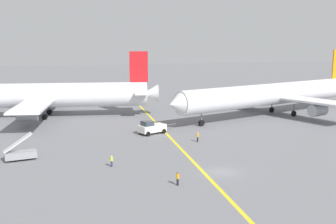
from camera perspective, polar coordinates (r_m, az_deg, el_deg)
name	(u,v)px	position (r m, az deg, el deg)	size (l,w,h in m)	color
ground_plane	(222,172)	(54.99, 7.72, -8.48)	(600.00, 600.00, 0.00)	slate
taxiway_stripe	(186,154)	(63.26, 2.56, -5.99)	(0.50, 120.00, 0.01)	yellow
airliner_at_gate_left	(32,96)	(98.91, -18.86, 2.19)	(60.14, 42.32, 15.42)	white
airliner_being_pushed	(274,94)	(99.55, 14.93, 2.45)	(58.96, 40.35, 15.72)	silver
pushback_tug	(152,128)	(76.89, -2.36, -2.23)	(8.34, 4.43, 2.96)	white
gse_stair_truck_yellow	(20,153)	(63.62, -20.32, -5.54)	(4.85, 2.69, 4.06)	gray
ground_crew_wing_walker_right	(112,161)	(57.10, -8.05, -6.91)	(0.36, 0.36, 1.64)	#2D3351
ground_crew_marshaller_foreground	(198,137)	(70.90, 4.24, -3.55)	(0.36, 0.50, 1.72)	black
ground_crew_ramp_agent_by_cones	(178,178)	(49.34, 1.39, -9.44)	(0.50, 0.36, 1.71)	black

